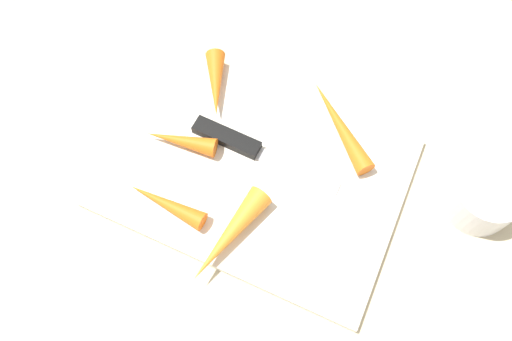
{
  "coord_description": "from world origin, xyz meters",
  "views": [
    {
      "loc": [
        0.11,
        -0.23,
        0.58
      ],
      "look_at": [
        0.0,
        0.0,
        0.01
      ],
      "focal_mm": 35.13,
      "sensor_mm": 36.0,
      "label": 1
    }
  ],
  "objects": [
    {
      "name": "carrot_shortest",
      "position": [
        -0.1,
        -0.01,
        0.02
      ],
      "size": [
        0.09,
        0.04,
        0.02
      ],
      "primitive_type": "cone",
      "rotation": [
        0.0,
        1.57,
        3.33
      ],
      "color": "orange",
      "rests_on": "cutting_board"
    },
    {
      "name": "carrot_longest",
      "position": [
        0.07,
        0.1,
        0.02
      ],
      "size": [
        0.12,
        0.11,
        0.02
      ],
      "primitive_type": "cone",
      "rotation": [
        0.0,
        1.57,
        2.41
      ],
      "color": "orange",
      "rests_on": "cutting_board"
    },
    {
      "name": "carrot_short",
      "position": [
        -0.1,
        0.09,
        0.03
      ],
      "size": [
        0.07,
        0.1,
        0.03
      ],
      "primitive_type": "cone",
      "rotation": [
        0.0,
        1.57,
        5.18
      ],
      "color": "orange",
      "rests_on": "cutting_board"
    },
    {
      "name": "small_bowl",
      "position": [
        0.26,
        0.07,
        0.03
      ],
      "size": [
        0.08,
        0.08,
        0.05
      ],
      "primitive_type": "cylinder",
      "color": "silver",
      "rests_on": "ground_plane"
    },
    {
      "name": "carrot_long",
      "position": [
        0.01,
        -0.09,
        0.03
      ],
      "size": [
        0.06,
        0.13,
        0.03
      ],
      "primitive_type": "cone",
      "rotation": [
        0.0,
        1.57,
        4.5
      ],
      "color": "orange",
      "rests_on": "cutting_board"
    },
    {
      "name": "knife",
      "position": [
        -0.04,
        0.02,
        0.02
      ],
      "size": [
        0.2,
        0.03,
        0.01
      ],
      "rotation": [
        0.0,
        0.0,
        6.25
      ],
      "color": "#B7B7BC",
      "rests_on": "cutting_board"
    },
    {
      "name": "cutting_board",
      "position": [
        0.0,
        0.0,
        0.01
      ],
      "size": [
        0.36,
        0.26,
        0.01
      ],
      "primitive_type": "cube",
      "color": "silver",
      "rests_on": "ground_plane"
    },
    {
      "name": "carrot_medium",
      "position": [
        -0.08,
        -0.09,
        0.02
      ],
      "size": [
        0.1,
        0.03,
        0.02
      ],
      "primitive_type": "cone",
      "rotation": [
        0.0,
        1.57,
        3.1
      ],
      "color": "orange",
      "rests_on": "cutting_board"
    },
    {
      "name": "ground_plane",
      "position": [
        0.0,
        0.0,
        0.0
      ],
      "size": [
        1.4,
        1.4,
        0.0
      ],
      "primitive_type": "plane",
      "color": "#C6B793"
    }
  ]
}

